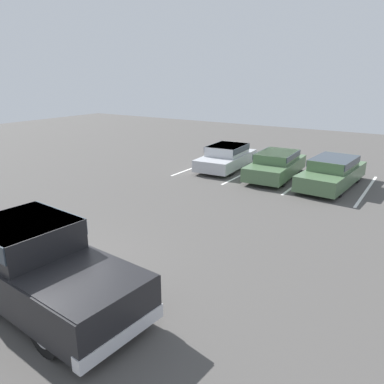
{
  "coord_description": "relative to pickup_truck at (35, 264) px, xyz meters",
  "views": [
    {
      "loc": [
        7.39,
        -4.92,
        4.76
      ],
      "look_at": [
        0.85,
        5.13,
        1.0
      ],
      "focal_mm": 35.0,
      "sensor_mm": 36.0,
      "label": 1
    }
  ],
  "objects": [
    {
      "name": "ground_plane",
      "position": [
        -0.66,
        0.75,
        -0.9
      ],
      "size": [
        60.0,
        60.0,
        0.0
      ],
      "primitive_type": "plane",
      "color": "#4C4947"
    },
    {
      "name": "stall_stripe_a",
      "position": [
        -3.86,
        12.88,
        -0.89
      ],
      "size": [
        0.12,
        5.34,
        0.01
      ],
      "primitive_type": "cube",
      "color": "white",
      "rests_on": "ground_plane"
    },
    {
      "name": "stall_stripe_b",
      "position": [
        -1.02,
        12.88,
        -0.89
      ],
      "size": [
        0.12,
        5.34,
        0.01
      ],
      "primitive_type": "cube",
      "color": "white",
      "rests_on": "ground_plane"
    },
    {
      "name": "stall_stripe_c",
      "position": [
        1.81,
        12.88,
        -0.89
      ],
      "size": [
        0.12,
        5.34,
        0.01
      ],
      "primitive_type": "cube",
      "color": "white",
      "rests_on": "ground_plane"
    },
    {
      "name": "stall_stripe_d",
      "position": [
        4.65,
        12.88,
        -0.89
      ],
      "size": [
        0.12,
        5.34,
        0.01
      ],
      "primitive_type": "cube",
      "color": "white",
      "rests_on": "ground_plane"
    },
    {
      "name": "pickup_truck",
      "position": [
        0.0,
        0.0,
        0.0
      ],
      "size": [
        5.69,
        2.35,
        1.82
      ],
      "rotation": [
        0.0,
        0.0,
        -0.08
      ],
      "color": "black",
      "rests_on": "ground_plane"
    },
    {
      "name": "parked_sedan_a",
      "position": [
        -2.32,
        13.1,
        -0.24
      ],
      "size": [
        2.1,
        4.42,
        1.24
      ],
      "rotation": [
        0.0,
        0.0,
        -1.5
      ],
      "color": "#B7BABF",
      "rests_on": "ground_plane"
    },
    {
      "name": "parked_sedan_b",
      "position": [
        0.54,
        12.77,
        -0.24
      ],
      "size": [
        1.99,
        4.52,
        1.24
      ],
      "rotation": [
        0.0,
        0.0,
        -1.52
      ],
      "color": "#4C6B47",
      "rests_on": "ground_plane"
    },
    {
      "name": "parked_sedan_c",
      "position": [
        3.18,
        12.71,
        -0.22
      ],
      "size": [
        2.08,
        4.82,
        1.28
      ],
      "rotation": [
        0.0,
        0.0,
        -1.64
      ],
      "color": "#4C6B47",
      "rests_on": "ground_plane"
    }
  ]
}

